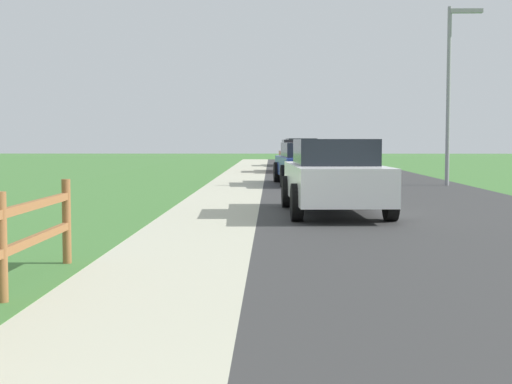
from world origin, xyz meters
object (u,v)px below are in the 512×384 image
(parked_suv_white, at_px, (334,176))
(parked_car_beige, at_px, (301,152))
(parked_car_red, at_px, (299,155))
(street_lamp, at_px, (452,79))
(parked_car_blue, at_px, (307,163))

(parked_suv_white, relative_size, parked_car_beige, 1.04)
(parked_car_red, bearing_deg, parked_suv_white, -90.00)
(parked_car_beige, bearing_deg, street_lamp, -77.58)
(parked_car_blue, height_order, parked_car_red, parked_car_red)
(parked_car_blue, bearing_deg, street_lamp, -5.54)
(parked_car_blue, height_order, parked_car_beige, parked_car_beige)
(parked_suv_white, distance_m, street_lamp, 11.46)
(parked_car_red, relative_size, parked_car_beige, 0.98)
(parked_car_blue, height_order, street_lamp, street_lamp)
(parked_suv_white, xyz_separation_m, parked_car_blue, (-0.10, 10.50, -0.03))
(street_lamp, bearing_deg, parked_car_blue, 174.46)
(street_lamp, bearing_deg, parked_suv_white, -115.57)
(parked_suv_white, height_order, parked_car_beige, parked_car_beige)
(parked_car_beige, xyz_separation_m, street_lamp, (4.34, -19.73, 2.79))
(street_lamp, bearing_deg, parked_car_red, 113.45)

